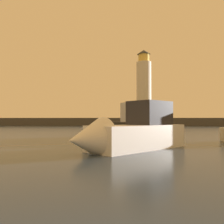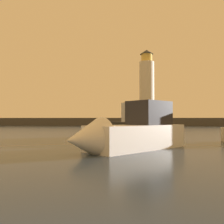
# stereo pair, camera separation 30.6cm
# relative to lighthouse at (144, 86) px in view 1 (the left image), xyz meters

# --- Properties ---
(ground_plane) EXTENTS (220.00, 220.00, 0.00)m
(ground_plane) POSITION_rel_lighthouse_xyz_m (-4.49, -33.45, -11.27)
(ground_plane) COLOR #2D3D51
(breakwater) EXTENTS (80.94, 6.73, 2.15)m
(breakwater) POSITION_rel_lighthouse_xyz_m (-4.49, 0.00, -10.20)
(breakwater) COLOR #423F3D
(breakwater) RESTS_ON ground_plane
(lighthouse) EXTENTS (4.14, 4.14, 19.26)m
(lighthouse) POSITION_rel_lighthouse_xyz_m (0.00, 0.00, 0.00)
(lighthouse) COLOR silver
(lighthouse) RESTS_ON breakwater
(motorboat_0) EXTENTS (7.57, 7.85, 3.39)m
(motorboat_0) POSITION_rel_lighthouse_xyz_m (-4.32, -53.64, -10.24)
(motorboat_0) COLOR white
(motorboat_0) RESTS_ON ground_plane
(motorboat_2) EXTENTS (6.35, 9.15, 3.85)m
(motorboat_2) POSITION_rel_lighthouse_xyz_m (-3.24, -45.29, -10.22)
(motorboat_2) COLOR black
(motorboat_2) RESTS_ON ground_plane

